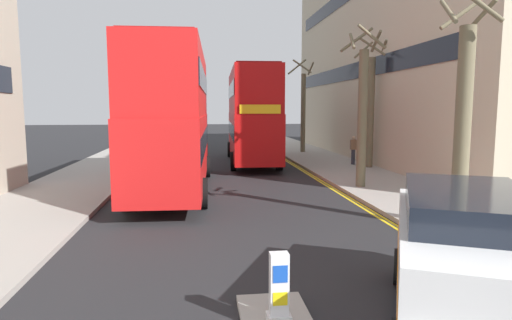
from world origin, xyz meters
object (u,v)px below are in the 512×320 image
object	(u,v)px
keep_left_bollard	(279,292)
pedestrian_far	(353,150)
double_decker_bus_oncoming	(252,113)
double_decker_bus_away	(173,116)
taxi_minivan	(466,263)

from	to	relation	value
keep_left_bollard	pedestrian_far	xyz separation A→B (m)	(7.51, 17.59, 0.38)
double_decker_bus_oncoming	pedestrian_far	world-z (taller)	double_decker_bus_oncoming
keep_left_bollard	double_decker_bus_away	xyz separation A→B (m)	(-2.21, 11.60, 2.42)
double_decker_bus_away	pedestrian_far	bearing A→B (deg)	31.63
keep_left_bollard	taxi_minivan	xyz separation A→B (m)	(2.73, -0.38, 0.46)
taxi_minivan	pedestrian_far	world-z (taller)	taxi_minivan
double_decker_bus_away	pedestrian_far	xyz separation A→B (m)	(9.72, 5.99, -2.04)
double_decker_bus_oncoming	taxi_minivan	world-z (taller)	double_decker_bus_oncoming
keep_left_bollard	double_decker_bus_away	distance (m)	12.05
keep_left_bollard	double_decker_bus_oncoming	world-z (taller)	double_decker_bus_oncoming
keep_left_bollard	double_decker_bus_oncoming	xyz separation A→B (m)	(1.96, 20.15, 2.42)
double_decker_bus_away	taxi_minivan	bearing A→B (deg)	-67.57
taxi_minivan	double_decker_bus_away	bearing A→B (deg)	112.43
double_decker_bus_away	taxi_minivan	size ratio (longest dim) A/B	2.12
taxi_minivan	pedestrian_far	size ratio (longest dim) A/B	3.18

